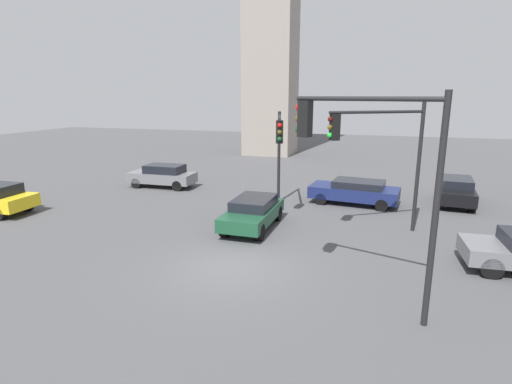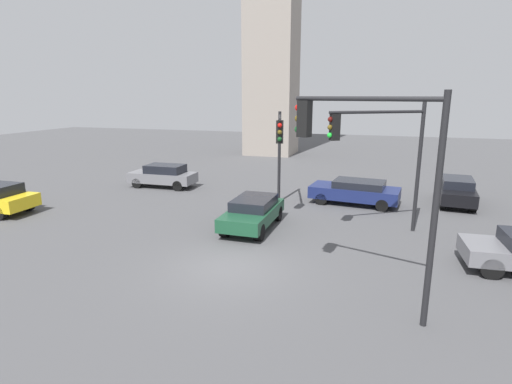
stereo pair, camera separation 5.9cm
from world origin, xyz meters
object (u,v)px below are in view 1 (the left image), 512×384
at_px(traffic_light_2, 380,143).
at_px(car_2, 253,212).
at_px(car_3, 163,175).
at_px(car_6, 355,191).
at_px(traffic_light_0, 370,156).
at_px(car_1, 456,190).
at_px(traffic_light_1, 279,141).

bearing_deg(traffic_light_2, car_2, -26.58).
height_order(car_3, car_6, car_3).
xyz_separation_m(traffic_light_0, traffic_light_2, (0.21, 6.24, -0.34)).
xyz_separation_m(traffic_light_0, car_2, (-4.92, 5.64, -3.48)).
distance_m(traffic_light_2, car_3, 14.45).
bearing_deg(car_2, car_1, 128.12).
xyz_separation_m(traffic_light_0, traffic_light_1, (-4.48, 8.49, -0.66)).
bearing_deg(car_2, traffic_light_0, 41.68).
relative_size(traffic_light_2, car_6, 1.14).
height_order(car_1, car_6, car_1).
xyz_separation_m(car_1, car_2, (-9.23, -7.10, -0.01)).
distance_m(traffic_light_0, car_3, 17.66).
distance_m(traffic_light_2, car_2, 6.05).
height_order(car_2, car_6, car_2).
height_order(traffic_light_0, traffic_light_2, traffic_light_0).
height_order(car_2, car_3, car_3).
bearing_deg(car_2, traffic_light_2, 97.21).
height_order(traffic_light_1, car_1, traffic_light_1).
bearing_deg(traffic_light_2, car_1, -155.47).
relative_size(traffic_light_0, traffic_light_1, 1.20).
relative_size(traffic_light_2, car_3, 1.30).
distance_m(traffic_light_1, traffic_light_2, 5.21).
bearing_deg(car_2, car_3, -126.72).
height_order(traffic_light_0, car_1, traffic_light_0).
bearing_deg(car_2, car_6, 143.93).
bearing_deg(traffic_light_0, car_6, -67.45).
bearing_deg(traffic_light_0, car_2, -30.98).
height_order(traffic_light_2, car_6, traffic_light_2).
height_order(traffic_light_0, car_3, traffic_light_0).
distance_m(traffic_light_1, car_1, 10.16).
distance_m(car_1, car_3, 17.17).
height_order(traffic_light_2, car_2, traffic_light_2).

